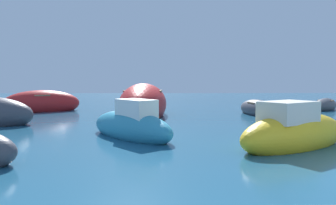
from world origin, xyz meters
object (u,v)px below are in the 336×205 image
at_px(moored_boat_6, 131,126).
at_px(moored_boat_7, 325,106).
at_px(moored_boat_1, 42,104).
at_px(moored_boat_3, 294,132).
at_px(moored_boat_0, 258,109).
at_px(moored_boat_5, 143,104).

relative_size(moored_boat_6, moored_boat_7, 1.32).
height_order(moored_boat_1, moored_boat_3, moored_boat_3).
bearing_deg(moored_boat_0, moored_boat_6, -52.39).
height_order(moored_boat_5, moored_boat_7, moored_boat_5).
bearing_deg(moored_boat_3, moored_boat_1, 102.02).
distance_m(moored_boat_1, moored_boat_6, 11.41).
bearing_deg(moored_boat_1, moored_boat_6, 99.98).
bearing_deg(moored_boat_5, moored_boat_3, -147.78).
distance_m(moored_boat_0, moored_boat_3, 9.04).
distance_m(moored_boat_1, moored_boat_5, 6.91).
height_order(moored_boat_0, moored_boat_7, moored_boat_0).
xyz_separation_m(moored_boat_1, moored_boat_6, (6.33, -9.49, -0.07)).
xyz_separation_m(moored_boat_3, moored_boat_7, (6.71, 11.86, -0.17)).
height_order(moored_boat_0, moored_boat_6, moored_boat_6).
distance_m(moored_boat_0, moored_boat_7, 5.99).
bearing_deg(moored_boat_6, moored_boat_1, -5.88).
bearing_deg(moored_boat_3, moored_boat_6, 127.16).
height_order(moored_boat_0, moored_boat_1, moored_boat_1).
relative_size(moored_boat_0, moored_boat_7, 1.32).
height_order(moored_boat_0, moored_boat_5, moored_boat_5).
relative_size(moored_boat_5, moored_boat_7, 2.06).
xyz_separation_m(moored_boat_0, moored_boat_3, (-1.49, -8.91, 0.14)).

